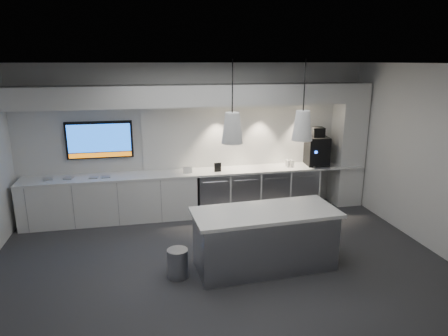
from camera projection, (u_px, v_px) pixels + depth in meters
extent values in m
plane|color=#313134|center=(221.00, 265.00, 6.14)|extent=(7.00, 7.00, 0.00)
plane|color=black|center=(221.00, 63.00, 5.36)|extent=(7.00, 7.00, 0.00)
plane|color=silver|center=(197.00, 139.00, 8.11)|extent=(7.00, 0.00, 7.00)
plane|color=silver|center=(279.00, 248.00, 3.39)|extent=(7.00, 0.00, 7.00)
plane|color=silver|center=(434.00, 159.00, 6.43)|extent=(0.00, 7.00, 7.00)
cube|color=white|center=(200.00, 172.00, 7.97)|extent=(6.80, 0.65, 0.04)
cube|color=white|center=(111.00, 199.00, 7.74)|extent=(3.30, 0.63, 0.86)
cube|color=#94959C|center=(212.00, 193.00, 8.14)|extent=(0.60, 0.61, 0.85)
cube|color=#94959C|center=(242.00, 191.00, 8.26)|extent=(0.60, 0.61, 0.85)
cube|color=#94959C|center=(271.00, 189.00, 8.38)|extent=(0.60, 0.61, 0.85)
cube|color=#94959C|center=(300.00, 187.00, 8.50)|extent=(0.60, 0.61, 0.85)
cube|color=white|center=(254.00, 134.00, 8.32)|extent=(4.60, 0.03, 1.30)
cube|color=white|center=(198.00, 95.00, 7.59)|extent=(6.90, 0.60, 0.40)
cube|color=white|center=(348.00, 145.00, 8.51)|extent=(0.55, 0.55, 2.60)
cube|color=black|center=(100.00, 140.00, 7.68)|extent=(1.25, 0.06, 0.72)
cube|color=#134AB8|center=(99.00, 138.00, 7.63)|extent=(1.17, 0.00, 0.54)
cube|color=#C3610B|center=(101.00, 155.00, 7.72)|extent=(1.17, 0.00, 0.09)
cube|color=#94959C|center=(265.00, 241.00, 5.98)|extent=(2.08, 0.93, 0.86)
cube|color=white|center=(265.00, 212.00, 5.86)|extent=(2.19, 1.04, 0.05)
cylinder|color=#94959C|center=(178.00, 263.00, 5.75)|extent=(0.38, 0.38, 0.43)
cube|color=black|center=(317.00, 151.00, 8.40)|extent=(0.49, 0.54, 0.60)
cube|color=black|center=(318.00, 132.00, 8.30)|extent=(0.27, 0.27, 0.20)
cube|color=#94959C|center=(321.00, 167.00, 8.22)|extent=(0.35, 0.24, 0.03)
cube|color=black|center=(218.00, 167.00, 7.91)|extent=(0.14, 0.03, 0.18)
cube|color=white|center=(188.00, 170.00, 7.80)|extent=(0.18, 0.03, 0.14)
cube|color=#989898|center=(48.00, 179.00, 7.39)|extent=(0.19, 0.19, 0.02)
cube|color=#989898|center=(69.00, 178.00, 7.46)|extent=(0.19, 0.19, 0.02)
cube|color=#989898|center=(94.00, 177.00, 7.51)|extent=(0.17, 0.17, 0.02)
cube|color=#989898|center=(106.00, 177.00, 7.55)|extent=(0.18, 0.18, 0.02)
cone|color=white|center=(232.00, 128.00, 5.43)|extent=(0.30, 0.30, 0.42)
cylinder|color=black|center=(232.00, 86.00, 5.28)|extent=(0.02, 0.02, 0.70)
cone|color=white|center=(302.00, 126.00, 5.63)|extent=(0.30, 0.30, 0.42)
cylinder|color=black|center=(305.00, 85.00, 5.48)|extent=(0.02, 0.02, 0.70)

